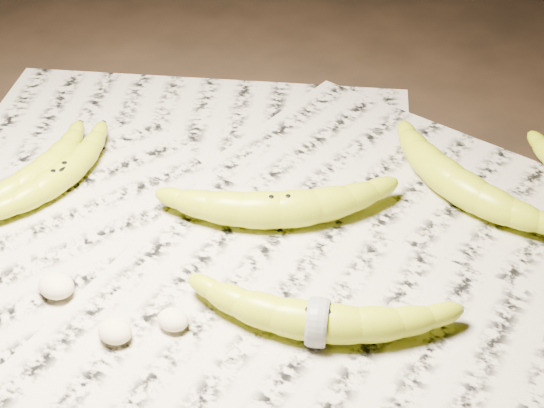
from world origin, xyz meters
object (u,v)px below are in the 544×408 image
at_px(banana_taped, 318,319).
at_px(banana_upper_a, 455,180).
at_px(banana_center, 279,207).
at_px(banana_left_b, 39,171).
at_px(banana_left_a, 59,175).

distance_m(banana_taped, banana_upper_a, 0.26).
bearing_deg(banana_center, banana_upper_a, 9.24).
height_order(banana_center, banana_upper_a, same).
bearing_deg(banana_left_b, banana_left_a, -74.18).
distance_m(banana_left_a, banana_taped, 0.36).
relative_size(banana_left_a, banana_upper_a, 0.89).
distance_m(banana_left_a, banana_upper_a, 0.45).
xyz_separation_m(banana_left_b, banana_taped, (0.38, -0.07, 0.00)).
bearing_deg(banana_center, banana_left_b, 161.64).
bearing_deg(banana_upper_a, banana_center, -112.27).
bearing_deg(banana_center, banana_left_a, 161.66).
xyz_separation_m(banana_left_a, banana_center, (0.25, 0.05, 0.00)).
relative_size(banana_center, banana_taped, 1.01).
height_order(banana_left_a, banana_center, banana_center).
xyz_separation_m(banana_taped, banana_upper_a, (0.06, 0.26, 0.00)).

